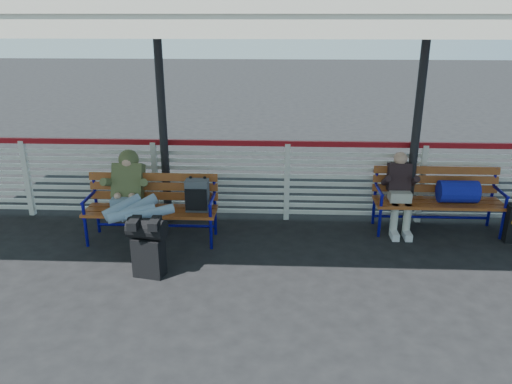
{
  "coord_description": "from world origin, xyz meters",
  "views": [
    {
      "loc": [
        -0.14,
        -5.23,
        3.01
      ],
      "look_at": [
        -0.43,
        1.0,
        0.76
      ],
      "focal_mm": 35.0,
      "sensor_mm": 36.0,
      "label": 1
    }
  ],
  "objects_px": {
    "bench_right": "(446,193)",
    "traveler_man": "(133,203)",
    "bench_left": "(164,200)",
    "companion_person": "(400,192)",
    "luggage_stack": "(148,245)"
  },
  "relations": [
    {
      "from": "bench_right",
      "to": "traveler_man",
      "type": "bearing_deg",
      "value": -169.2
    },
    {
      "from": "bench_left",
      "to": "traveler_man",
      "type": "distance_m",
      "value": 0.48
    },
    {
      "from": "traveler_man",
      "to": "companion_person",
      "type": "xyz_separation_m",
      "value": [
        3.63,
        0.8,
        -0.08
      ]
    },
    {
      "from": "traveler_man",
      "to": "luggage_stack",
      "type": "bearing_deg",
      "value": -63.3
    },
    {
      "from": "luggage_stack",
      "to": "bench_left",
      "type": "distance_m",
      "value": 1.05
    },
    {
      "from": "bench_right",
      "to": "traveler_man",
      "type": "xyz_separation_m",
      "value": [
        -4.29,
        -0.82,
        0.09
      ]
    },
    {
      "from": "bench_left",
      "to": "traveler_man",
      "type": "bearing_deg",
      "value": -133.0
    },
    {
      "from": "luggage_stack",
      "to": "traveler_man",
      "type": "distance_m",
      "value": 0.81
    },
    {
      "from": "luggage_stack",
      "to": "traveler_man",
      "type": "relative_size",
      "value": 0.45
    },
    {
      "from": "traveler_man",
      "to": "companion_person",
      "type": "relative_size",
      "value": 1.43
    },
    {
      "from": "luggage_stack",
      "to": "bench_left",
      "type": "relative_size",
      "value": 0.41
    },
    {
      "from": "luggage_stack",
      "to": "bench_right",
      "type": "relative_size",
      "value": 0.41
    },
    {
      "from": "traveler_man",
      "to": "companion_person",
      "type": "bearing_deg",
      "value": 12.51
    },
    {
      "from": "companion_person",
      "to": "traveler_man",
      "type": "bearing_deg",
      "value": -167.49
    },
    {
      "from": "luggage_stack",
      "to": "bench_right",
      "type": "xyz_separation_m",
      "value": [
        3.94,
        1.5,
        0.18
      ]
    }
  ]
}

